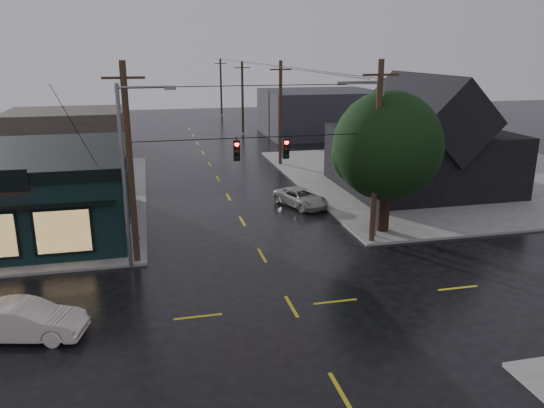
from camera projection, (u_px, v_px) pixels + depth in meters
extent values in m
plane|color=black|center=(291.00, 306.00, 22.79)|extent=(160.00, 160.00, 0.00)
cube|color=slate|center=(454.00, 176.00, 45.83)|extent=(28.00, 28.00, 0.15)
cube|color=black|center=(420.00, 159.00, 41.28)|extent=(12.00, 11.00, 4.50)
cylinder|color=black|center=(384.00, 201.00, 31.41)|extent=(0.70, 0.70, 3.71)
sphere|color=black|center=(388.00, 146.00, 30.49)|extent=(6.35, 6.35, 6.35)
cylinder|color=black|center=(259.00, 137.00, 27.09)|extent=(13.00, 0.04, 0.04)
cube|color=#392D29|center=(67.00, 131.00, 56.48)|extent=(12.00, 10.00, 4.40)
cube|color=#2D2C32|center=(320.00, 113.00, 67.54)|extent=(14.00, 12.00, 5.60)
imported|color=beige|center=(25.00, 321.00, 20.11)|extent=(4.67, 2.52, 1.46)
imported|color=#AEACA0|center=(301.00, 198.00, 37.14)|extent=(3.55, 4.92, 1.24)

